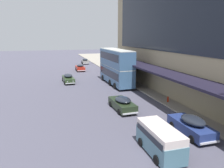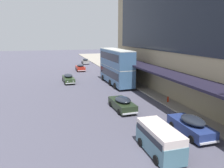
{
  "view_description": "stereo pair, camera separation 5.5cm",
  "coord_description": "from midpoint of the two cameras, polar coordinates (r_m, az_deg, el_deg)",
  "views": [
    {
      "loc": [
        -7.01,
        -5.99,
        8.16
      ],
      "look_at": [
        0.58,
        19.48,
        2.2
      ],
      "focal_mm": 35.0,
      "sensor_mm": 36.0,
      "label": 1
    },
    {
      "loc": [
        -6.96,
        -6.01,
        8.16
      ],
      "look_at": [
        0.58,
        19.48,
        2.2
      ],
      "focal_mm": 35.0,
      "sensor_mm": 36.0,
      "label": 2
    }
  ],
  "objects": [
    {
      "name": "sedan_second_near",
      "position": [
        19.64,
        19.92,
        -10.11
      ],
      "size": [
        1.95,
        4.77,
        1.66
      ],
      "color": "navy",
      "rests_on": "ground"
    },
    {
      "name": "sedan_lead_near",
      "position": [
        51.5,
        -8.35,
        4.26
      ],
      "size": [
        1.99,
        4.27,
        1.54
      ],
      "color": "#AA2518",
      "rests_on": "ground"
    },
    {
      "name": "transit_bus_kerbside_front",
      "position": [
        36.61,
        0.98,
        4.81
      ],
      "size": [
        3.03,
        10.73,
        5.88
      ],
      "color": "#41678F",
      "rests_on": "ground"
    },
    {
      "name": "vw_van",
      "position": [
        16.15,
        12.08,
        -13.58
      ],
      "size": [
        1.91,
        4.55,
        1.96
      ],
      "color": "slate",
      "rests_on": "ground"
    },
    {
      "name": "sedan_trailing_mid",
      "position": [
        39.08,
        -11.4,
        1.46
      ],
      "size": [
        1.94,
        5.01,
        1.51
      ],
      "color": "#263A1D",
      "rests_on": "ground"
    },
    {
      "name": "sedan_second_mid",
      "position": [
        24.33,
        2.64,
        -5.07
      ],
      "size": [
        2.07,
        4.84,
        1.52
      ],
      "color": "#23301C",
      "rests_on": "ground"
    },
    {
      "name": "sedan_far_back",
      "position": [
        64.31,
        -7.08,
        5.94
      ],
      "size": [
        1.96,
        4.37,
        1.54
      ],
      "color": "gray",
      "rests_on": "ground"
    },
    {
      "name": "fire_hydrant",
      "position": [
        27.65,
        14.34,
        -3.86
      ],
      "size": [
        0.2,
        0.4,
        0.7
      ],
      "color": "red",
      "rests_on": "sidewalk_kerb"
    }
  ]
}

